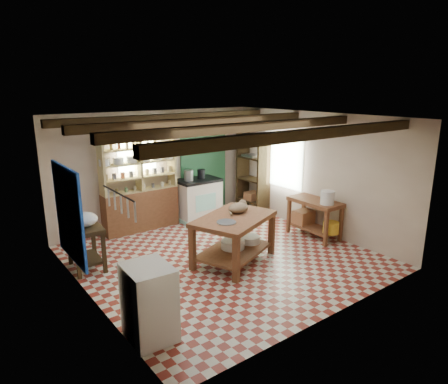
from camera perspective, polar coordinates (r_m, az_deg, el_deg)
floor at (r=7.62m, az=-0.14°, el=-9.32°), size 5.00×5.00×0.02m
ceiling at (r=6.97m, az=-0.16°, el=10.64°), size 5.00×5.00×0.02m
wall_back at (r=9.26m, az=-9.47°, el=3.37°), size 5.00×0.04×2.60m
wall_front at (r=5.48m, az=15.76°, el=-5.06°), size 5.00×0.04×2.60m
wall_left at (r=6.09m, az=-19.38°, el=-3.35°), size 0.04×5.00×2.60m
wall_right at (r=8.87m, az=12.91°, el=2.69°), size 0.04×5.00×2.60m
ceiling_beams at (r=6.98m, az=-0.16°, el=9.66°), size 5.00×3.80×0.15m
blue_wall_patch at (r=6.99m, az=-21.30°, el=-2.95°), size 0.04×1.40×1.60m
green_wall_patch at (r=9.87m, az=-2.93°, el=3.97°), size 1.30×0.04×2.30m
window_back at (r=8.96m, az=-12.36°, el=5.45°), size 0.90×0.02×0.80m
window_right at (r=9.50m, az=8.28°, el=4.33°), size 0.02×1.30×1.20m
utensil_rail at (r=4.88m, az=-14.82°, el=-1.52°), size 0.06×0.90×0.28m
pot_rack at (r=9.39m, az=-1.55°, el=9.16°), size 0.86×0.12×0.36m
shelving_unit at (r=8.90m, az=-11.98°, el=1.47°), size 1.70×0.34×2.20m
tall_rack at (r=10.01m, az=4.14°, el=2.65°), size 0.40×0.86×2.00m
work_table at (r=7.29m, az=1.42°, el=-6.75°), size 1.78×1.50×0.86m
stove at (r=9.58m, az=-3.72°, el=-1.03°), size 1.02×0.69×0.99m
prep_table at (r=7.42m, az=-19.11°, el=-7.49°), size 0.60×0.82×0.79m
white_cabinet at (r=5.29m, az=-10.66°, el=-15.22°), size 0.58×0.68×0.98m
right_counter at (r=8.67m, az=12.75°, el=-3.69°), size 0.58×1.14×0.81m
cat at (r=7.34m, az=2.08°, el=-2.28°), size 0.50×0.47×0.18m
steel_tray at (r=6.83m, az=0.35°, el=-4.33°), size 0.44×0.44×0.02m
basin_large at (r=7.40m, az=1.27°, el=-7.46°), size 0.57×0.57×0.15m
basin_small at (r=7.66m, az=3.75°, el=-6.77°), size 0.48×0.48×0.13m
kettle_left at (r=9.30m, az=-5.08°, el=2.40°), size 0.22×0.22×0.25m
kettle_right at (r=9.48m, az=-3.27°, el=2.59°), size 0.18×0.18×0.22m
enamel_bowl at (r=7.25m, az=-19.45°, el=-3.73°), size 0.51×0.51×0.24m
white_bucket at (r=8.27m, az=14.55°, el=-0.78°), size 0.28×0.28×0.28m
wicker_basket at (r=8.88m, az=11.28°, el=-3.51°), size 0.41×0.33×0.29m
yellow_tub at (r=8.43m, az=15.02°, el=-4.92°), size 0.33×0.33×0.24m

